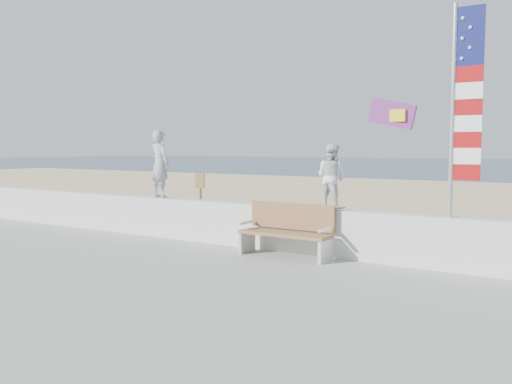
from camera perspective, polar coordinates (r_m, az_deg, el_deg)
ground at (r=9.78m, az=-6.82°, el=-8.59°), size 220.00×220.00×0.00m
sand at (r=17.54m, az=12.37°, el=-2.63°), size 90.00×40.00×0.08m
seawall at (r=11.24m, az=-0.30°, el=-3.55°), size 30.00×0.35×0.90m
adult at (r=12.74m, az=-10.10°, el=2.92°), size 0.62×0.46×1.56m
child at (r=10.28m, az=7.93°, el=1.62°), size 0.67×0.56×1.23m
bench at (r=10.30m, az=3.30°, el=-3.98°), size 1.80×0.57×1.00m
flag at (r=9.55m, az=20.77°, el=8.91°), size 0.50×0.08×3.50m
parafoil_kite at (r=13.40m, az=14.27°, el=7.95°), size 1.15×0.47×0.77m
sign at (r=15.05m, az=-5.88°, el=-0.28°), size 0.32×0.07×1.46m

